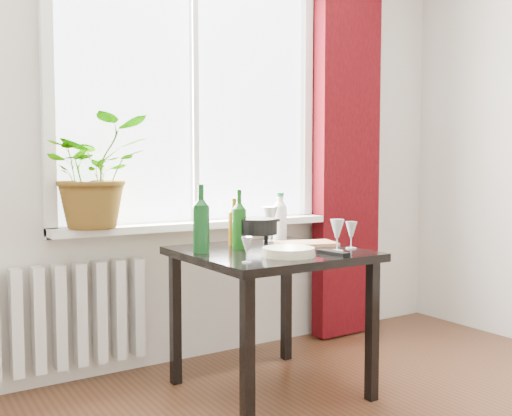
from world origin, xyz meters
TOP-DOWN VIEW (x-y plane):
  - window at (0.00, 2.22)m, footprint 1.72×0.08m
  - windowsill at (0.00, 2.15)m, footprint 1.72×0.20m
  - curtain at (1.12, 2.12)m, footprint 0.50×0.12m
  - radiator at (-0.75, 2.18)m, footprint 0.80×0.10m
  - table at (0.10, 1.55)m, footprint 0.85×0.85m
  - potted_plant at (-0.63, 2.09)m, footprint 0.54×0.47m
  - wine_bottle_left at (-0.24, 1.65)m, footprint 0.09×0.09m
  - wine_bottle_right at (-0.02, 1.67)m, footprint 0.08×0.08m
  - bottle_amber at (0.03, 1.80)m, footprint 0.08×0.08m
  - cleaning_bottle at (0.38, 1.86)m, footprint 0.10×0.10m
  - wineglass_front_right at (0.35, 1.32)m, footprint 0.08×0.08m
  - wineglass_far_right at (0.48, 1.36)m, footprint 0.07×0.07m
  - wineglass_back_center at (0.28, 1.82)m, footprint 0.09×0.09m
  - wineglass_back_left at (-0.13, 1.88)m, footprint 0.08×0.08m
  - wineglass_front_left at (-0.21, 1.28)m, footprint 0.06×0.06m
  - plate_stack at (0.06, 1.33)m, footprint 0.31×0.31m
  - fondue_pot at (0.08, 1.63)m, footprint 0.29×0.27m
  - tv_remote at (0.26, 1.25)m, footprint 0.07×0.18m
  - cutting_board at (0.37, 1.60)m, footprint 0.36×0.28m

SIDE VIEW (x-z plane):
  - radiator at x=-0.75m, z-range 0.10..0.66m
  - table at x=0.10m, z-range 0.28..1.02m
  - cutting_board at x=0.37m, z-range 0.74..0.76m
  - tv_remote at x=0.26m, z-range 0.74..0.76m
  - plate_stack at x=0.06m, z-range 0.74..0.78m
  - wineglass_front_left at x=-0.21m, z-range 0.74..0.86m
  - wineglass_far_right at x=0.48m, z-range 0.74..0.88m
  - fondue_pot at x=0.08m, z-range 0.74..0.90m
  - wineglass_front_right at x=0.35m, z-range 0.74..0.91m
  - windowsill at x=0.00m, z-range 0.80..0.84m
  - wineglass_back_left at x=-0.13m, z-range 0.74..0.93m
  - wineglass_back_center at x=0.28m, z-range 0.74..0.95m
  - bottle_amber at x=0.03m, z-range 0.74..1.00m
  - cleaning_bottle at x=0.38m, z-range 0.74..1.02m
  - wine_bottle_right at x=-0.02m, z-range 0.74..1.05m
  - wine_bottle_left at x=-0.24m, z-range 0.74..1.09m
  - potted_plant at x=-0.63m, z-range 0.85..1.43m
  - curtain at x=1.12m, z-range 0.01..2.58m
  - window at x=0.00m, z-range 0.79..2.41m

